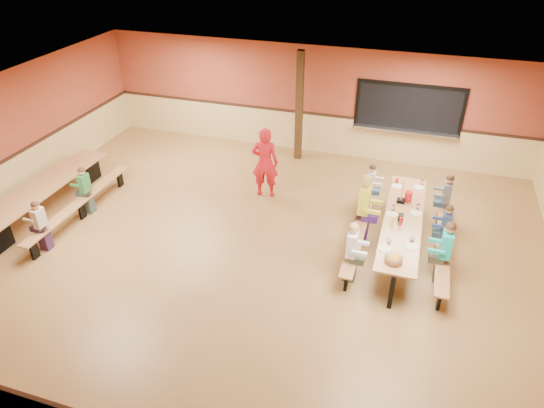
% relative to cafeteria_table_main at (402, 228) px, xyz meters
% --- Properties ---
extents(ground, '(12.00, 12.00, 0.00)m').
position_rel_cafeteria_table_main_xyz_m(ground, '(-2.91, -0.90, -0.53)').
color(ground, olive).
rests_on(ground, ground).
extents(room_envelope, '(12.04, 10.04, 3.02)m').
position_rel_cafeteria_table_main_xyz_m(room_envelope, '(-2.91, -0.90, 0.16)').
color(room_envelope, '#9B422D').
rests_on(room_envelope, ground).
extents(kitchen_pass_through, '(2.78, 0.28, 1.38)m').
position_rel_cafeteria_table_main_xyz_m(kitchen_pass_through, '(-0.31, 4.06, 0.96)').
color(kitchen_pass_through, black).
rests_on(kitchen_pass_through, ground).
extents(structural_post, '(0.18, 0.18, 3.00)m').
position_rel_cafeteria_table_main_xyz_m(structural_post, '(-3.11, 3.50, 0.97)').
color(structural_post, black).
rests_on(structural_post, ground).
extents(cafeteria_table_main, '(1.91, 3.70, 0.74)m').
position_rel_cafeteria_table_main_xyz_m(cafeteria_table_main, '(0.00, 0.00, 0.00)').
color(cafeteria_table_main, '#A46E41').
rests_on(cafeteria_table_main, ground).
extents(cafeteria_table_second, '(1.91, 3.70, 0.74)m').
position_rel_cafeteria_table_main_xyz_m(cafeteria_table_second, '(-7.80, -0.99, 0.00)').
color(cafeteria_table_second, '#A46E41').
rests_on(cafeteria_table_second, ground).
extents(seated_child_white_left, '(0.39, 0.32, 1.25)m').
position_rel_cafeteria_table_main_xyz_m(seated_child_white_left, '(-0.83, -1.24, 0.10)').
color(seated_child_white_left, white).
rests_on(seated_child_white_left, ground).
extents(seated_adult_yellow, '(0.48, 0.39, 1.44)m').
position_rel_cafeteria_table_main_xyz_m(seated_adult_yellow, '(-0.83, 0.26, 0.20)').
color(seated_adult_yellow, gold).
rests_on(seated_adult_yellow, ground).
extents(seated_child_grey_left, '(0.34, 0.28, 1.15)m').
position_rel_cafeteria_table_main_xyz_m(seated_child_grey_left, '(-0.83, 1.38, 0.05)').
color(seated_child_grey_left, silver).
rests_on(seated_child_grey_left, ground).
extents(seated_child_teal_right, '(0.41, 0.33, 1.29)m').
position_rel_cafeteria_table_main_xyz_m(seated_child_teal_right, '(0.83, -0.77, 0.12)').
color(seated_child_teal_right, '#1AAFA5').
rests_on(seated_child_teal_right, ground).
extents(seated_child_navy_right, '(0.35, 0.28, 1.16)m').
position_rel_cafeteria_table_main_xyz_m(seated_child_navy_right, '(0.83, 0.07, 0.05)').
color(seated_child_navy_right, navy).
rests_on(seated_child_navy_right, ground).
extents(seated_child_char_right, '(0.36, 0.30, 1.19)m').
position_rel_cafeteria_table_main_xyz_m(seated_child_char_right, '(0.83, 1.29, 0.07)').
color(seated_child_char_right, '#575D62').
rests_on(seated_child_char_right, ground).
extents(seated_child_green_sec, '(0.34, 0.28, 1.14)m').
position_rel_cafeteria_table_main_xyz_m(seated_child_green_sec, '(-6.98, -0.72, 0.05)').
color(seated_child_green_sec, '#2C7038').
rests_on(seated_child_green_sec, ground).
extents(seated_child_tan_sec, '(0.33, 0.27, 1.13)m').
position_rel_cafeteria_table_main_xyz_m(seated_child_tan_sec, '(-6.98, -2.20, 0.04)').
color(seated_child_tan_sec, '#BAA696').
rests_on(seated_child_tan_sec, ground).
extents(standing_woman, '(0.70, 0.51, 1.76)m').
position_rel_cafeteria_table_main_xyz_m(standing_woman, '(-3.34, 1.27, 0.35)').
color(standing_woman, red).
rests_on(standing_woman, ground).
extents(punch_pitcher, '(0.16, 0.16, 0.22)m').
position_rel_cafeteria_table_main_xyz_m(punch_pitcher, '(0.03, 0.74, 0.32)').
color(punch_pitcher, red).
rests_on(punch_pitcher, cafeteria_table_main).
extents(chip_bowl, '(0.32, 0.32, 0.15)m').
position_rel_cafeteria_table_main_xyz_m(chip_bowl, '(-0.05, -1.46, 0.29)').
color(chip_bowl, orange).
rests_on(chip_bowl, cafeteria_table_main).
extents(napkin_dispenser, '(0.10, 0.14, 0.13)m').
position_rel_cafeteria_table_main_xyz_m(napkin_dispenser, '(-0.05, -0.05, 0.28)').
color(napkin_dispenser, black).
rests_on(napkin_dispenser, cafeteria_table_main).
extents(condiment_mustard, '(0.06, 0.06, 0.17)m').
position_rel_cafeteria_table_main_xyz_m(condiment_mustard, '(-0.19, -0.25, 0.30)').
color(condiment_mustard, yellow).
rests_on(condiment_mustard, cafeteria_table_main).
extents(condiment_ketchup, '(0.06, 0.06, 0.17)m').
position_rel_cafeteria_table_main_xyz_m(condiment_ketchup, '(-0.04, -0.23, 0.30)').
color(condiment_ketchup, '#B2140F').
rests_on(condiment_ketchup, cafeteria_table_main).
extents(table_paddle, '(0.16, 0.16, 0.56)m').
position_rel_cafeteria_table_main_xyz_m(table_paddle, '(-0.11, 0.66, 0.35)').
color(table_paddle, black).
rests_on(table_paddle, cafeteria_table_main).
extents(place_settings, '(0.65, 3.30, 0.11)m').
position_rel_cafeteria_table_main_xyz_m(place_settings, '(0.00, 0.00, 0.27)').
color(place_settings, beige).
rests_on(place_settings, cafeteria_table_main).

